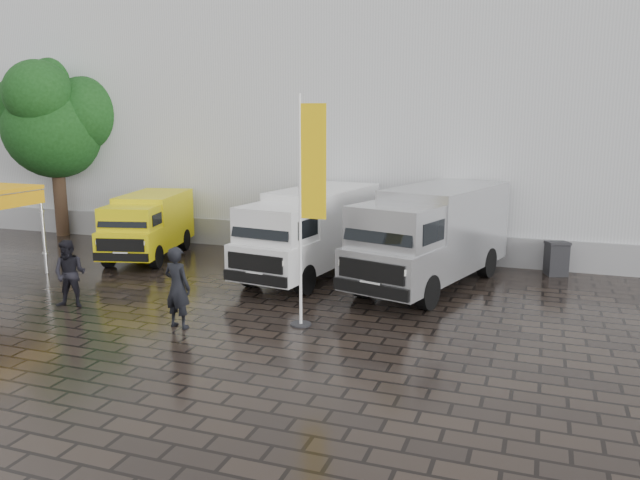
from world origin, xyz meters
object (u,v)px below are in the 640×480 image
object	(u,v)px
van_yellow	(148,227)
person_tent	(70,274)
van_silver	(431,238)
flagpole	(308,199)
person_front	(177,287)
van_white	(310,234)
wheelie_bin	(556,258)

from	to	relation	value
van_yellow	person_tent	xyz separation A→B (m)	(1.56, -5.65, -0.21)
van_silver	person_tent	bearing A→B (deg)	-132.25
van_silver	flagpole	distance (m)	5.24
person_front	person_tent	size ratio (longest dim) A/B	1.09
van_yellow	person_tent	world-z (taller)	van_yellow
van_yellow	flagpole	bearing A→B (deg)	-46.38
van_yellow	van_white	bearing A→B (deg)	-18.16
van_silver	flagpole	xyz separation A→B (m)	(-2.07, -4.54, 1.60)
van_silver	wheelie_bin	world-z (taller)	van_silver
van_white	person_tent	xyz separation A→B (m)	(-4.67, -5.21, -0.44)
person_front	flagpole	bearing A→B (deg)	-149.27
wheelie_bin	person_front	distance (m)	11.82
van_yellow	van_white	world-z (taller)	van_white
wheelie_bin	van_yellow	bearing A→B (deg)	169.56
flagpole	person_front	distance (m)	3.67
person_front	wheelie_bin	bearing A→B (deg)	-126.14
van_white	person_front	size ratio (longest dim) A/B	3.14
van_yellow	flagpole	xyz separation A→B (m)	(7.89, -4.98, 1.94)
van_yellow	wheelie_bin	distance (m)	13.65
person_tent	wheelie_bin	bearing A→B (deg)	16.87
flagpole	person_tent	distance (m)	6.72
van_silver	flagpole	size ratio (longest dim) A/B	1.23
flagpole	person_front	bearing A→B (deg)	-158.44
van_yellow	van_silver	bearing A→B (deg)	-16.65
van_white	person_front	bearing A→B (deg)	-93.68
van_silver	wheelie_bin	size ratio (longest dim) A/B	6.19
flagpole	wheelie_bin	xyz separation A→B (m)	(5.57, 7.19, -2.50)
van_silver	person_front	bearing A→B (deg)	-114.92
flagpole	van_silver	bearing A→B (deg)	65.51
van_white	person_tent	bearing A→B (deg)	-123.94
flagpole	wheelie_bin	size ratio (longest dim) A/B	5.05
wheelie_bin	person_tent	bearing A→B (deg)	-166.31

